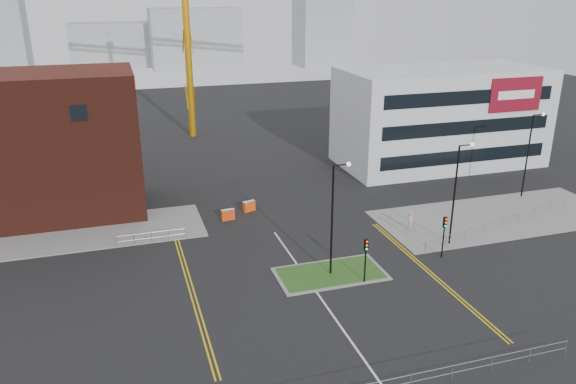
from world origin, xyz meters
name	(u,v)px	position (x,y,z in m)	size (l,w,h in m)	color
ground	(347,335)	(0.00, 0.00, 0.00)	(200.00, 200.00, 0.00)	black
pavement_left	(47,237)	(-20.00, 22.00, 0.06)	(28.00, 8.00, 0.12)	slate
pavement_right	(497,217)	(22.00, 14.00, 0.06)	(24.00, 10.00, 0.12)	slate
island_kerb	(330,274)	(2.00, 8.00, 0.04)	(8.60, 4.60, 0.08)	slate
grass_island	(330,274)	(2.00, 8.00, 0.06)	(8.00, 4.00, 0.12)	#234D19
brick_building	(8,150)	(-22.97, 28.00, 6.85)	(24.20, 10.07, 14.24)	#481B12
office_block	(440,117)	(26.01, 31.97, 6.00)	(25.00, 12.20, 12.00)	silver
streetlamp_island	(335,210)	(2.22, 8.00, 5.41)	(1.46, 0.36, 9.18)	black
streetlamp_right_near	(457,186)	(14.22, 10.00, 5.41)	(1.46, 0.36, 9.18)	black
streetlamp_right_far	(530,149)	(28.22, 18.00, 5.41)	(1.46, 0.36, 9.18)	black
traffic_light_island	(366,252)	(4.00, 5.98, 2.57)	(0.28, 0.33, 3.65)	black
traffic_light_right	(444,229)	(12.00, 7.98, 2.57)	(0.28, 0.33, 3.65)	black
railing_front	(390,383)	(0.00, -6.00, 0.78)	(24.05, 0.05, 1.10)	gray
railing_left	(152,236)	(-11.00, 18.00, 0.74)	(6.05, 0.05, 1.10)	gray
railing_right	(502,221)	(20.50, 11.50, 0.78)	(19.05, 5.05, 1.10)	gray
centre_line	(335,319)	(0.00, 2.00, 0.01)	(0.15, 30.00, 0.01)	silver
yellow_left_a	(187,283)	(-9.00, 10.00, 0.01)	(0.12, 24.00, 0.01)	gold
yellow_left_b	(191,282)	(-8.70, 10.00, 0.01)	(0.12, 24.00, 0.01)	gold
yellow_right_a	(427,272)	(9.50, 6.00, 0.01)	(0.12, 20.00, 0.01)	gold
yellow_right_b	(431,272)	(9.80, 6.00, 0.01)	(0.12, 20.00, 0.01)	gold
skyline_b	(195,39)	(10.00, 130.00, 8.00)	(24.00, 12.00, 16.00)	gray
skyline_c	(322,15)	(45.00, 125.00, 14.00)	(14.00, 12.00, 28.00)	gray
skyline_d	(127,45)	(-8.00, 140.00, 6.00)	(30.00, 12.00, 12.00)	gray
pedestrian	(411,221)	(12.11, 13.58, 0.97)	(0.71, 0.47, 1.94)	pink
barrier_left	(249,205)	(-1.00, 23.01, 0.54)	(1.21, 0.47, 1.00)	#F83F0D
barrier_mid	(228,214)	(-3.51, 21.23, 0.59)	(1.33, 0.58, 1.08)	#EA3D0D
barrier_right	(249,206)	(-1.00, 22.82, 0.58)	(1.34, 0.87, 1.07)	#FF470E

